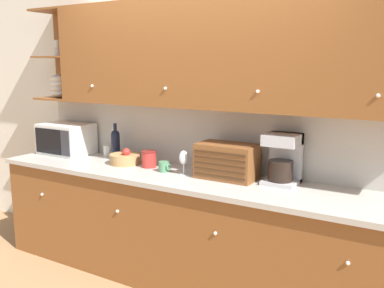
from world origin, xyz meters
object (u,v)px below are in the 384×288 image
Objects in this scene: mug_blue_second at (108,150)px; bread_box at (227,161)px; storage_canister at (149,159)px; fruit_basket at (125,159)px; mug at (164,167)px; wine_glass at (184,158)px; coffee_maker at (283,159)px; microwave at (66,139)px; wine_bottle at (116,143)px.

mug_blue_second is 0.21× the size of bread_box.
fruit_basket is at bearing -177.26° from storage_canister.
storage_canister is 1.46× the size of mug.
storage_canister is 0.41m from wine_glass.
bread_box is at bearing -7.27° from mug_blue_second.
fruit_basket is 0.72× the size of coffee_maker.
wine_glass is (0.66, -0.05, 0.09)m from fruit_basket.
microwave reaches higher than bread_box.
microwave is 1.26m from mug.
bread_box is at bearing 12.32° from wine_glass.
mug_blue_second is at bearing 154.99° from wine_bottle.
mug is at bearing -170.13° from coffee_maker.
wine_bottle is (0.17, -0.08, 0.10)m from mug_blue_second.
bread_box reaches higher than storage_canister.
fruit_basket is at bearing 173.33° from mug.
fruit_basket is 0.26m from storage_canister.
wine_glass is (0.19, 0.00, 0.09)m from mug.
microwave is 1.80× the size of fruit_basket.
coffee_maker is (0.77, 0.17, 0.05)m from wine_glass.
fruit_basket is 1.44m from coffee_maker.
storage_canister is at bearing -13.11° from wine_bottle.
microwave is 1.30× the size of coffee_maker.
wine_bottle reaches higher than bread_box.
mug is 0.26× the size of coffee_maker.
bread_box is at bearing 1.44° from fruit_basket.
wine_glass is (0.40, -0.06, 0.06)m from storage_canister.
microwave is 1.05m from storage_canister.
wine_bottle reaches higher than storage_canister.
microwave is 0.44m from mug_blue_second.
mug is at bearing -179.19° from wine_glass.
wine_glass is at bearing -13.73° from mug_blue_second.
microwave is 1.05× the size of bread_box.
microwave is 0.58m from wine_bottle.
coffee_maker is (0.42, 0.09, 0.05)m from bread_box.
storage_canister is (1.05, -0.03, -0.08)m from microwave.
mug is at bearing -14.62° from wine_bottle.
wine_bottle is 1.64m from coffee_maker.
coffee_maker is (1.17, 0.10, 0.12)m from storage_canister.
mug is at bearing -16.86° from mug_blue_second.
mug_blue_second is 1.08m from wine_glass.
bread_box is at bearing -4.52° from wine_bottle.
coffee_maker is (0.97, 0.17, 0.15)m from mug.
microwave is 1.79m from bread_box.
wine_glass is 0.43× the size of bread_box.
bread_box is (1.39, -0.18, 0.09)m from mug_blue_second.
coffee_maker is at bearing 4.95° from storage_canister.
mug is (0.85, -0.26, -0.01)m from mug_blue_second.
bread_box reaches higher than mug.
coffee_maker is at bearing 12.07° from wine_glass.
microwave reaches higher than wine_glass.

